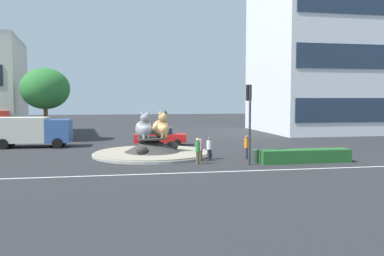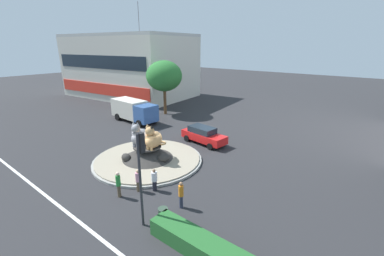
# 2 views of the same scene
# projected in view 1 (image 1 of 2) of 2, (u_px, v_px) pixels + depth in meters

# --- Properties ---
(ground_plane) EXTENTS (160.00, 160.00, 0.00)m
(ground_plane) POSITION_uv_depth(u_px,v_px,m) (152.00, 155.00, 31.35)
(ground_plane) COLOR #28282B
(lane_centreline) EXTENTS (112.00, 0.20, 0.01)m
(lane_centreline) POSITION_uv_depth(u_px,v_px,m) (163.00, 174.00, 23.71)
(lane_centreline) COLOR silver
(lane_centreline) RESTS_ON ground
(roundabout_island) EXTENTS (9.11, 9.11, 1.38)m
(roundabout_island) POSITION_uv_depth(u_px,v_px,m) (152.00, 149.00, 31.31)
(roundabout_island) COLOR gray
(roundabout_island) RESTS_ON ground
(cat_statue_grey) EXTENTS (1.54, 2.25, 2.12)m
(cat_statue_grey) POSITION_uv_depth(u_px,v_px,m) (144.00, 128.00, 30.86)
(cat_statue_grey) COLOR gray
(cat_statue_grey) RESTS_ON roundabout_island
(cat_statue_calico) EXTENTS (1.60, 2.26, 2.12)m
(cat_statue_calico) POSITION_uv_depth(u_px,v_px,m) (161.00, 127.00, 31.36)
(cat_statue_calico) COLOR tan
(cat_statue_calico) RESTS_ON roundabout_island
(traffic_light_mast) EXTENTS (0.34, 0.46, 5.27)m
(traffic_light_mast) POSITION_uv_depth(u_px,v_px,m) (249.00, 109.00, 26.63)
(traffic_light_mast) COLOR #2D2D33
(traffic_light_mast) RESTS_ON ground
(office_tower) EXTENTS (18.53, 15.88, 30.31)m
(office_tower) POSITION_uv_depth(u_px,v_px,m) (332.00, 16.00, 53.29)
(office_tower) COLOR silver
(office_tower) RESTS_ON ground
(clipped_hedge_strip) EXTENTS (6.35, 1.20, 0.90)m
(clipped_hedge_strip) POSITION_uv_depth(u_px,v_px,m) (305.00, 156.00, 27.79)
(clipped_hedge_strip) COLOR #235B28
(clipped_hedge_strip) RESTS_ON ground
(broadleaf_tree_behind_island) EXTENTS (4.91, 4.91, 7.44)m
(broadleaf_tree_behind_island) POSITION_uv_depth(u_px,v_px,m) (45.00, 89.00, 41.19)
(broadleaf_tree_behind_island) COLOR brown
(broadleaf_tree_behind_island) RESTS_ON ground
(pedestrian_pink_shirt) EXTENTS (0.34, 0.34, 1.58)m
(pedestrian_pink_shirt) POSITION_uv_depth(u_px,v_px,m) (201.00, 149.00, 28.28)
(pedestrian_pink_shirt) COLOR brown
(pedestrian_pink_shirt) RESTS_ON ground
(pedestrian_orange_shirt) EXTENTS (0.31, 0.31, 1.73)m
(pedestrian_orange_shirt) POSITION_uv_depth(u_px,v_px,m) (246.00, 146.00, 29.27)
(pedestrian_orange_shirt) COLOR #33384C
(pedestrian_orange_shirt) RESTS_ON ground
(pedestrian_green_shirt) EXTENTS (0.30, 0.30, 1.76)m
(pedestrian_green_shirt) POSITION_uv_depth(u_px,v_px,m) (198.00, 150.00, 26.99)
(pedestrian_green_shirt) COLOR brown
(pedestrian_green_shirt) RESTS_ON ground
(pedestrian_white_shirt) EXTENTS (0.40, 0.40, 1.57)m
(pedestrian_white_shirt) POSITION_uv_depth(u_px,v_px,m) (209.00, 148.00, 29.14)
(pedestrian_white_shirt) COLOR black
(pedestrian_white_shirt) RESTS_ON ground
(sedan_on_far_lane) EXTENTS (4.93, 2.33, 1.66)m
(sedan_on_far_lane) POSITION_uv_depth(u_px,v_px,m) (160.00, 136.00, 37.70)
(sedan_on_far_lane) COLOR red
(sedan_on_far_lane) RESTS_ON ground
(delivery_box_truck) EXTENTS (7.02, 2.91, 2.70)m
(delivery_box_truck) POSITION_uv_depth(u_px,v_px,m) (30.00, 130.00, 36.29)
(delivery_box_truck) COLOR #335693
(delivery_box_truck) RESTS_ON ground
(litter_bin) EXTENTS (0.56, 0.56, 0.90)m
(litter_bin) POSITION_uv_depth(u_px,v_px,m) (256.00, 156.00, 27.70)
(litter_bin) COLOR #2D4233
(litter_bin) RESTS_ON ground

